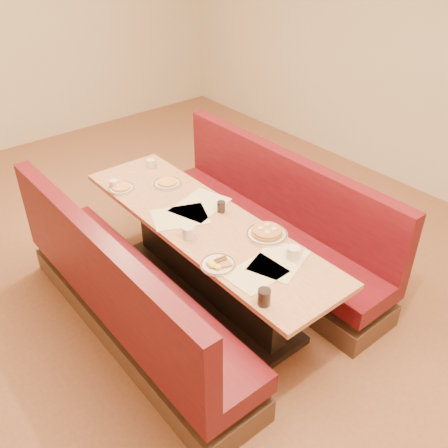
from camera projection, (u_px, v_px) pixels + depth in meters
ground at (206, 295)px, 4.25m from camera, size 8.00×8.00×0.00m
room_envelope at (200, 67)px, 3.18m from camera, size 6.04×8.04×2.82m
diner_table at (205, 260)px, 4.05m from camera, size 0.70×2.50×0.75m
booth_left at (126, 300)px, 3.67m from camera, size 0.55×2.50×1.05m
booth_right at (270, 229)px, 4.44m from camera, size 0.55×2.50×1.05m
placemat_near_left at (256, 273)px, 3.30m from camera, size 0.39×0.30×0.00m
placemat_near_right at (279, 260)px, 3.42m from camera, size 0.49×0.43×0.00m
placemat_far_left at (180, 217)px, 3.88m from camera, size 0.51×0.45×0.00m
placemat_far_right at (200, 205)px, 4.03m from camera, size 0.52×0.45×0.00m
pancake_plate at (267, 233)px, 3.66m from camera, size 0.31×0.31×0.07m
eggs_plate at (218, 264)px, 3.37m from camera, size 0.24×0.24×0.05m
extra_plate_mid at (167, 183)px, 4.31m from camera, size 0.24×0.24×0.05m
extra_plate_far at (121, 188)px, 4.24m from camera, size 0.22×0.22×0.05m
coffee_mug_a at (294, 253)px, 3.42m from camera, size 0.13×0.09×0.10m
coffee_mug_b at (189, 232)px, 3.63m from camera, size 0.12×0.09×0.09m
coffee_mug_c at (151, 163)px, 4.57m from camera, size 0.10×0.07×0.08m
coffee_mug_d at (114, 184)px, 4.24m from camera, size 0.10×0.07×0.08m
soda_tumbler_near at (264, 297)px, 3.03m from camera, size 0.08×0.08×0.11m
soda_tumbler_mid at (221, 207)px, 3.93m from camera, size 0.06×0.06×0.09m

